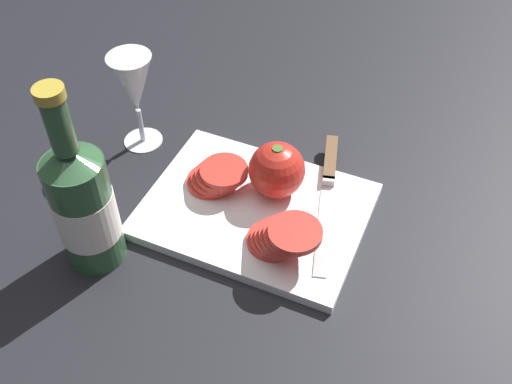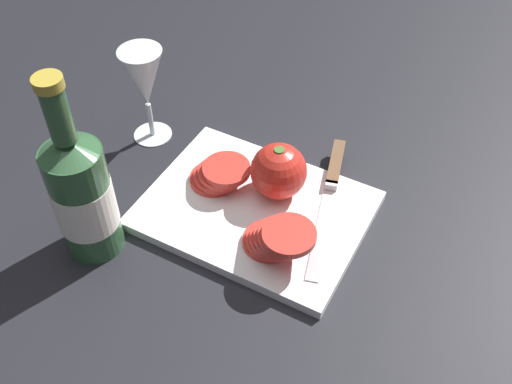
{
  "view_description": "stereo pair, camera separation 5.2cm",
  "coord_description": "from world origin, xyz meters",
  "px_view_note": "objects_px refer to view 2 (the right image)",
  "views": [
    {
      "loc": [
        0.27,
        -0.57,
        0.7
      ],
      "look_at": [
        0.02,
        0.0,
        0.05
      ],
      "focal_mm": 42.0,
      "sensor_mm": 36.0,
      "label": 1
    },
    {
      "loc": [
        0.32,
        -0.54,
        0.7
      ],
      "look_at": [
        0.02,
        0.0,
        0.05
      ],
      "focal_mm": 42.0,
      "sensor_mm": 36.0,
      "label": 2
    }
  ],
  "objects_px": {
    "whole_tomato": "(279,171)",
    "tomato_slice_stack_far": "(220,174)",
    "knife": "(333,177)",
    "tomato_slice_stack_near": "(278,238)",
    "wine_glass": "(144,82)",
    "wine_bottle": "(82,195)"
  },
  "relations": [
    {
      "from": "tomato_slice_stack_near",
      "to": "knife",
      "type": "bearing_deg",
      "value": 85.93
    },
    {
      "from": "knife",
      "to": "wine_glass",
      "type": "bearing_deg",
      "value": -99.78
    },
    {
      "from": "wine_glass",
      "to": "whole_tomato",
      "type": "height_order",
      "value": "wine_glass"
    },
    {
      "from": "wine_glass",
      "to": "whole_tomato",
      "type": "distance_m",
      "value": 0.27
    },
    {
      "from": "wine_bottle",
      "to": "tomato_slice_stack_far",
      "type": "bearing_deg",
      "value": 59.75
    },
    {
      "from": "wine_glass",
      "to": "whole_tomato",
      "type": "bearing_deg",
      "value": -6.97
    },
    {
      "from": "knife",
      "to": "tomato_slice_stack_near",
      "type": "bearing_deg",
      "value": -19.41
    },
    {
      "from": "tomato_slice_stack_far",
      "to": "knife",
      "type": "bearing_deg",
      "value": 30.48
    },
    {
      "from": "tomato_slice_stack_near",
      "to": "tomato_slice_stack_far",
      "type": "bearing_deg",
      "value": 151.16
    },
    {
      "from": "tomato_slice_stack_near",
      "to": "tomato_slice_stack_far",
      "type": "distance_m",
      "value": 0.16
    },
    {
      "from": "whole_tomato",
      "to": "tomato_slice_stack_near",
      "type": "relative_size",
      "value": 0.78
    },
    {
      "from": "wine_bottle",
      "to": "whole_tomato",
      "type": "xyz_separation_m",
      "value": [
        0.2,
        0.21,
        -0.04
      ]
    },
    {
      "from": "wine_bottle",
      "to": "knife",
      "type": "height_order",
      "value": "wine_bottle"
    },
    {
      "from": "knife",
      "to": "tomato_slice_stack_near",
      "type": "xyz_separation_m",
      "value": [
        -0.01,
        -0.17,
        0.02
      ]
    },
    {
      "from": "wine_bottle",
      "to": "wine_glass",
      "type": "distance_m",
      "value": 0.25
    },
    {
      "from": "wine_bottle",
      "to": "knife",
      "type": "xyz_separation_m",
      "value": [
        0.26,
        0.27,
        -0.08
      ]
    },
    {
      "from": "wine_bottle",
      "to": "knife",
      "type": "distance_m",
      "value": 0.39
    },
    {
      "from": "wine_bottle",
      "to": "tomato_slice_stack_far",
      "type": "relative_size",
      "value": 3.01
    },
    {
      "from": "tomato_slice_stack_far",
      "to": "wine_bottle",
      "type": "bearing_deg",
      "value": -120.25
    },
    {
      "from": "whole_tomato",
      "to": "tomato_slice_stack_far",
      "type": "height_order",
      "value": "whole_tomato"
    },
    {
      "from": "wine_bottle",
      "to": "wine_glass",
      "type": "bearing_deg",
      "value": 105.89
    },
    {
      "from": "tomato_slice_stack_near",
      "to": "tomato_slice_stack_far",
      "type": "height_order",
      "value": "tomato_slice_stack_near"
    }
  ]
}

